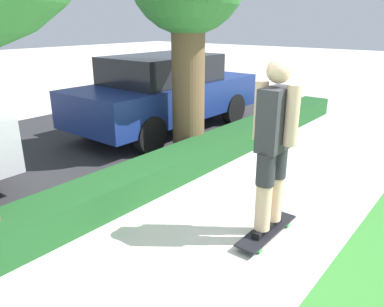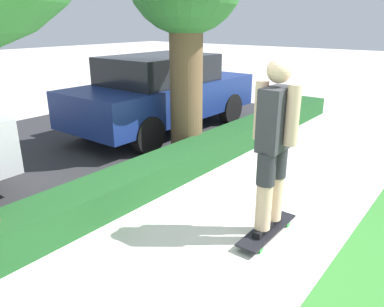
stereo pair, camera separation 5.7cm
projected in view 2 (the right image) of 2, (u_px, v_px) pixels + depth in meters
The scene contains 6 objects.
ground_plane at pixel (228, 242), 3.99m from camera, with size 60.00×60.00×0.00m, color beige.
street_asphalt at pixel (22, 158), 6.43m from camera, with size 12.85×5.00×0.01m.
hedge_row at pixel (125, 186), 4.85m from camera, with size 12.85×0.60×0.39m.
skateboard at pixel (267, 230), 4.07m from camera, with size 0.95×0.24×0.09m.
skater_person at pixel (274, 144), 3.74m from camera, with size 0.52×0.47×1.81m.
parked_car_middle at pixel (163, 92), 7.82m from camera, with size 4.32×1.83×1.57m.
Camera 2 is at (-2.94, -1.82, 2.22)m, focal length 35.00 mm.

